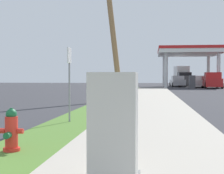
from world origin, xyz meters
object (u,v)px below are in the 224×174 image
at_px(utility_pole_midground, 111,16).
at_px(fire_hydrant_third, 120,89).
at_px(truck_black_at_forecourt, 182,76).
at_px(street_sign_post, 69,69).
at_px(car_white_by_near_pump, 198,82).
at_px(truck_red_on_apron, 212,81).
at_px(car_silver_by_far_pump, 178,82).
at_px(utility_cabinet, 114,132).
at_px(fire_hydrant_fourth, 130,86).
at_px(fire_hydrant_second, 101,97).
at_px(fire_hydrant_nearest, 11,132).

bearing_deg(utility_pole_midground, fire_hydrant_third, 90.49).
relative_size(fire_hydrant_third, truck_black_at_forecourt, 0.11).
bearing_deg(street_sign_post, car_white_by_near_pump, 77.74).
bearing_deg(truck_red_on_apron, truck_black_at_forecourt, 103.27).
relative_size(car_white_by_near_pump, truck_red_on_apron, 0.84).
bearing_deg(car_silver_by_far_pump, street_sign_post, -97.99).
height_order(utility_cabinet, street_sign_post, street_sign_post).
xyz_separation_m(fire_hydrant_third, utility_cabinet, (2.10, -23.36, 0.30)).
height_order(fire_hydrant_third, fire_hydrant_fourth, same).
bearing_deg(utility_pole_midground, utility_cabinet, -83.11).
height_order(street_sign_post, truck_black_at_forecourt, truck_black_at_forecourt).
xyz_separation_m(utility_cabinet, car_white_by_near_pump, (6.62, 44.96, -0.02)).
height_order(fire_hydrant_second, car_white_by_near_pump, car_white_by_near_pump).
bearing_deg(fire_hydrant_nearest, truck_black_at_forecourt, 82.14).
relative_size(fire_hydrant_second, utility_pole_midground, 0.08).
relative_size(fire_hydrant_nearest, street_sign_post, 0.35).
bearing_deg(fire_hydrant_fourth, fire_hydrant_third, -90.26).
height_order(fire_hydrant_third, car_white_by_near_pump, car_white_by_near_pump).
height_order(fire_hydrant_second, fire_hydrant_fourth, same).
distance_m(fire_hydrant_second, utility_pole_midground, 6.22).
relative_size(fire_hydrant_fourth, street_sign_post, 0.35).
distance_m(utility_pole_midground, truck_red_on_apron, 26.49).
bearing_deg(truck_black_at_forecourt, fire_hydrant_fourth, -111.54).
bearing_deg(fire_hydrant_third, utility_cabinet, -84.87).
distance_m(fire_hydrant_nearest, utility_cabinet, 2.58).
height_order(fire_hydrant_second, fire_hydrant_third, same).
height_order(fire_hydrant_fourth, street_sign_post, street_sign_post).
distance_m(fire_hydrant_nearest, truck_black_at_forecourt, 51.58).
relative_size(fire_hydrant_second, street_sign_post, 0.35).
distance_m(fire_hydrant_second, truck_red_on_apron, 30.11).
bearing_deg(truck_black_at_forecourt, fire_hydrant_nearest, -97.86).
height_order(fire_hydrant_second, street_sign_post, street_sign_post).
xyz_separation_m(car_silver_by_far_pump, truck_red_on_apron, (3.73, -7.31, 0.19)).
distance_m(street_sign_post, car_silver_by_far_pump, 43.20).
xyz_separation_m(fire_hydrant_nearest, utility_pole_midground, (-0.08, 15.26, 4.60)).
relative_size(fire_hydrant_second, fire_hydrant_third, 1.00).
relative_size(fire_hydrant_second, truck_red_on_apron, 0.14).
bearing_deg(street_sign_post, fire_hydrant_fourth, 90.26).
bearing_deg(fire_hydrant_second, utility_cabinet, -80.84).
height_order(utility_pole_midground, car_silver_by_far_pump, utility_pole_midground).
xyz_separation_m(truck_black_at_forecourt, truck_red_on_apron, (2.73, -11.58, -0.57)).
distance_m(fire_hydrant_nearest, fire_hydrant_third, 21.72).
xyz_separation_m(utility_cabinet, truck_red_on_apron, (7.82, 41.15, 0.17)).
distance_m(fire_hydrant_nearest, car_white_by_near_pump, 44.16).
bearing_deg(utility_cabinet, fire_hydrant_fourth, 93.38).
xyz_separation_m(utility_cabinet, car_silver_by_far_pump, (4.09, 48.46, -0.02)).
distance_m(car_white_by_near_pump, car_silver_by_far_pump, 4.32).
relative_size(fire_hydrant_nearest, utility_pole_midground, 0.08).
xyz_separation_m(utility_cabinet, truck_black_at_forecourt, (5.09, 52.73, 0.74)).
bearing_deg(fire_hydrant_third, utility_pole_midground, -89.51).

